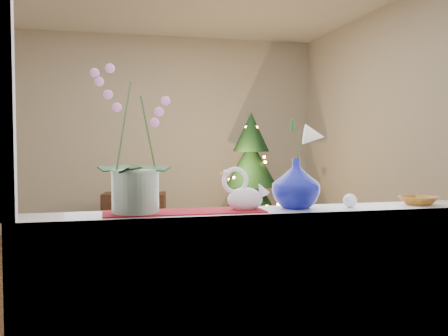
# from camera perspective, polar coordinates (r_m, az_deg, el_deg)

# --- Properties ---
(ground) EXTENTS (5.00, 5.00, 0.00)m
(ground) POSITION_cam_1_polar(r_m,az_deg,el_deg) (4.73, -4.39, -12.05)
(ground) COLOR #322214
(ground) RESTS_ON ground
(wall_back) EXTENTS (4.50, 0.10, 2.70)m
(wall_back) POSITION_cam_1_polar(r_m,az_deg,el_deg) (7.05, -7.65, 3.97)
(wall_back) COLOR beige
(wall_back) RESTS_ON ground
(wall_front) EXTENTS (4.50, 0.10, 2.70)m
(wall_front) POSITION_cam_1_polar(r_m,az_deg,el_deg) (2.14, 6.16, 6.26)
(wall_front) COLOR beige
(wall_front) RESTS_ON ground
(wall_right) EXTENTS (0.10, 5.00, 2.70)m
(wall_right) POSITION_cam_1_polar(r_m,az_deg,el_deg) (5.40, 19.90, 4.12)
(wall_right) COLOR beige
(wall_right) RESTS_ON ground
(window_apron) EXTENTS (2.20, 0.08, 0.88)m
(window_apron) POSITION_cam_1_polar(r_m,az_deg,el_deg) (2.31, 5.68, -16.93)
(window_apron) COLOR white
(window_apron) RESTS_ON ground
(windowsill) EXTENTS (2.20, 0.26, 0.04)m
(windowsill) POSITION_cam_1_polar(r_m,az_deg,el_deg) (2.28, 4.99, -5.26)
(windowsill) COLOR white
(windowsill) RESTS_ON window_apron
(window_frame) EXTENTS (2.22, 0.06, 1.60)m
(window_frame) POSITION_cam_1_polar(r_m,az_deg,el_deg) (2.22, 5.94, 15.29)
(window_frame) COLOR white
(window_frame) RESTS_ON windowsill
(runner) EXTENTS (0.70, 0.20, 0.01)m
(runner) POSITION_cam_1_polar(r_m,az_deg,el_deg) (2.19, -4.51, -5.01)
(runner) COLOR maroon
(runner) RESTS_ON windowsill
(orchid_pot) EXTENTS (0.28, 0.28, 0.63)m
(orchid_pot) POSITION_cam_1_polar(r_m,az_deg,el_deg) (2.15, -10.13, 3.21)
(orchid_pot) COLOR white
(orchid_pot) RESTS_ON windowsill
(swan) EXTENTS (0.22, 0.11, 0.19)m
(swan) POSITION_cam_1_polar(r_m,az_deg,el_deg) (2.23, 2.41, -2.53)
(swan) COLOR white
(swan) RESTS_ON windowsill
(blue_vase) EXTENTS (0.27, 0.27, 0.27)m
(blue_vase) POSITION_cam_1_polar(r_m,az_deg,el_deg) (2.33, 8.24, -1.32)
(blue_vase) COLOR navy
(blue_vase) RESTS_ON windowsill
(lily) EXTENTS (0.15, 0.08, 0.20)m
(lily) POSITION_cam_1_polar(r_m,az_deg,el_deg) (2.33, 8.28, 4.41)
(lily) COLOR white
(lily) RESTS_ON blue_vase
(paperweight) EXTENTS (0.08, 0.08, 0.06)m
(paperweight) POSITION_cam_1_polar(r_m,az_deg,el_deg) (2.42, 14.20, -3.63)
(paperweight) COLOR white
(paperweight) RESTS_ON windowsill
(amber_dish) EXTENTS (0.19, 0.19, 0.04)m
(amber_dish) POSITION_cam_1_polar(r_m,az_deg,el_deg) (2.62, 21.37, -3.55)
(amber_dish) COLOR #955D19
(amber_dish) RESTS_ON windowsill
(xmas_tree) EXTENTS (1.02, 1.02, 1.60)m
(xmas_tree) POSITION_cam_1_polar(r_m,az_deg,el_deg) (6.23, 3.10, -0.95)
(xmas_tree) COLOR black
(xmas_tree) RESTS_ON ground
(side_table) EXTENTS (0.83, 0.52, 0.58)m
(side_table) POSITION_cam_1_polar(r_m,az_deg,el_deg) (6.45, -10.21, -5.40)
(side_table) COLOR black
(side_table) RESTS_ON ground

